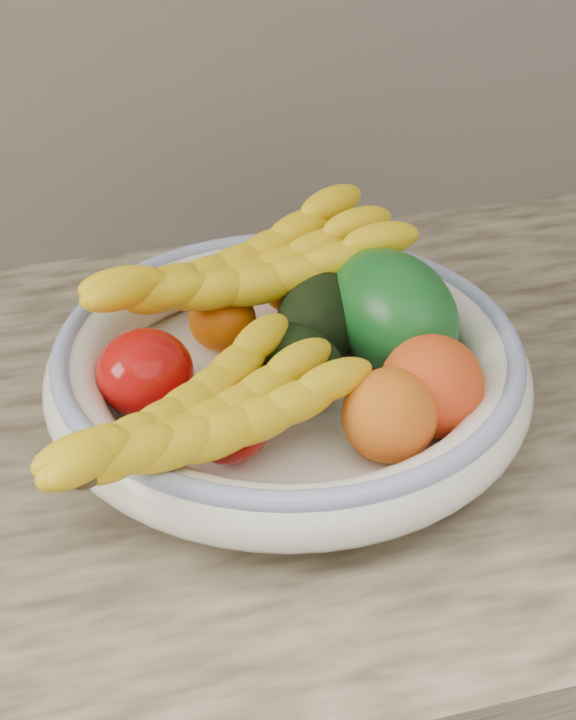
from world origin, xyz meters
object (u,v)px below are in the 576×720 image
at_px(fruit_bowl, 288,372).
at_px(banana_bunch_back, 246,279).
at_px(green_mango, 392,311).
at_px(banana_bunch_front, 199,428).

bearing_deg(fruit_bowl, banana_bunch_back, 98.88).
xyz_separation_m(green_mango, banana_bunch_back, (-0.11, 0.06, 0.01)).
xyz_separation_m(green_mango, banana_bunch_front, (-0.19, -0.12, 0.01)).
bearing_deg(green_mango, banana_bunch_back, 133.59).
bearing_deg(banana_bunch_back, green_mango, -45.02).
relative_size(fruit_bowl, banana_bunch_back, 1.28).
height_order(fruit_bowl, green_mango, green_mango).
height_order(green_mango, banana_bunch_back, green_mango).
relative_size(fruit_bowl, banana_bunch_front, 1.42).
bearing_deg(banana_bunch_back, fruit_bowl, -96.18).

